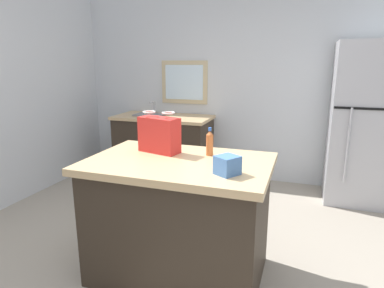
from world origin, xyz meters
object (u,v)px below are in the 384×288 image
object	(u,v)px
small_box	(227,165)
kitchen_island	(179,218)
shopping_bag	(159,134)
refrigerator	(367,125)
bottle	(210,143)

from	to	relation	value
small_box	kitchen_island	bearing A→B (deg)	154.79
shopping_bag	small_box	size ratio (longest dim) A/B	2.58
refrigerator	kitchen_island	bearing A→B (deg)	-127.07
refrigerator	bottle	distance (m)	2.26
kitchen_island	bottle	distance (m)	0.61
kitchen_island	refrigerator	distance (m)	2.57
refrigerator	small_box	world-z (taller)	refrigerator
bottle	refrigerator	bearing A→B (deg)	53.45
small_box	bottle	distance (m)	0.45
refrigerator	shopping_bag	distance (m)	2.55
kitchen_island	shopping_bag	size ratio (longest dim) A/B	3.81
refrigerator	small_box	xyz separation A→B (m)	(-1.12, -2.20, 0.06)
kitchen_island	bottle	size ratio (longest dim) A/B	6.17
refrigerator	bottle	world-z (taller)	refrigerator
refrigerator	shopping_bag	bearing A→B (deg)	-133.31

